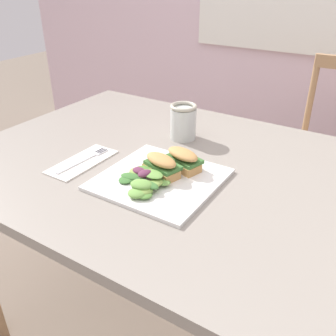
{
  "coord_description": "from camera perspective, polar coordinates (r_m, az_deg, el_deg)",
  "views": [
    {
      "loc": [
        0.41,
        -0.62,
        1.24
      ],
      "look_at": [
        -0.06,
        0.11,
        0.76
      ],
      "focal_mm": 39.57,
      "sensor_mm": 36.0,
      "label": 1
    }
  ],
  "objects": [
    {
      "name": "fork_on_napkin",
      "position": [
        1.1,
        -12.42,
        1.45
      ],
      "size": [
        0.03,
        0.19,
        0.0
      ],
      "color": "silver",
      "rests_on": "napkin_folded"
    },
    {
      "name": "napkin_folded",
      "position": [
        1.09,
        -13.06,
        0.94
      ],
      "size": [
        0.09,
        0.22,
        0.0
      ],
      "primitive_type": "cube",
      "rotation": [
        0.0,
        0.0,
        -0.01
      ],
      "color": "silver",
      "rests_on": "dining_table"
    },
    {
      "name": "mason_jar_iced_tea",
      "position": [
        1.2,
        2.35,
        6.89
      ],
      "size": [
        0.09,
        0.09,
        0.11
      ],
      "color": "#995623",
      "rests_on": "dining_table"
    },
    {
      "name": "chair_wooden_far",
      "position": [
        1.95,
        24.06,
        2.17
      ],
      "size": [
        0.41,
        0.41,
        0.87
      ],
      "color": "tan",
      "rests_on": "ground"
    },
    {
      "name": "dining_table",
      "position": [
        1.09,
        4.38,
        -5.63
      ],
      "size": [
        1.4,
        0.89,
        0.74
      ],
      "color": "gray",
      "rests_on": "ground"
    },
    {
      "name": "salad_mixed_greens",
      "position": [
        0.93,
        -3.83,
        -1.79
      ],
      "size": [
        0.14,
        0.15,
        0.03
      ],
      "color": "#3D7033",
      "rests_on": "plate_lunch"
    },
    {
      "name": "plate_lunch",
      "position": [
        0.97,
        -1.26,
        -1.74
      ],
      "size": [
        0.3,
        0.3,
        0.01
      ],
      "primitive_type": "cube",
      "color": "white",
      "rests_on": "dining_table"
    },
    {
      "name": "sandwich_half_front",
      "position": [
        0.97,
        -1.0,
        0.44
      ],
      "size": [
        0.11,
        0.09,
        0.06
      ],
      "color": "tan",
      "rests_on": "plate_lunch"
    },
    {
      "name": "sandwich_half_back",
      "position": [
        1.0,
        2.32,
        1.37
      ],
      "size": [
        0.11,
        0.09,
        0.06
      ],
      "color": "tan",
      "rests_on": "plate_lunch"
    }
  ]
}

